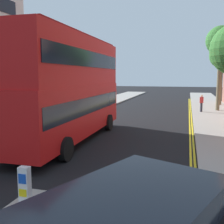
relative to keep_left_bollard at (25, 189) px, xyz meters
The scene contains 9 objects.
sidewalk_left 13.36m from the keep_left_bollard, 119.14° to the left, with size 4.00×80.00×0.14m, color #9E9991.
kerb_line_outer 10.63m from the keep_left_bollard, 65.51° to the left, with size 0.10×56.00×0.01m, color yellow.
kerb_line_inner 10.56m from the keep_left_bollard, 66.30° to the left, with size 0.10×56.00×0.01m, color yellow.
traffic_island 0.56m from the keep_left_bollard, 90.00° to the left, with size 1.10×2.20×0.10m, color #9E9991.
keep_left_bollard is the anchor object (origin of this frame).
double_decker_bus_away 8.13m from the keep_left_bollard, 105.66° to the left, with size 2.91×10.84×5.64m.
pedestrian_far 21.71m from the keep_left_bollard, 75.83° to the left, with size 0.34×0.22×1.62m.
street_tree_mid 24.48m from the keep_left_bollard, 73.01° to the left, with size 2.85×2.85×8.19m.
street_tree_far 29.81m from the keep_left_bollard, 74.71° to the left, with size 2.93×2.93×7.21m.
Camera 1 is at (4.01, -1.51, 3.55)m, focal length 43.31 mm.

